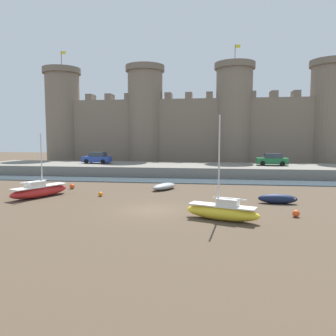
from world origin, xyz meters
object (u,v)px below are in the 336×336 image
object	(u,v)px
sailboat_near_channel_left	(222,211)
car_quay_east	(97,158)
rowboat_midflat_centre	(278,199)
sailboat_midflat_right	(39,191)
mooring_buoy_mid_mud	(72,186)
mooring_buoy_near_shore	(100,194)
mooring_buoy_near_channel	(296,213)
rowboat_midflat_left	(164,186)
car_quay_centre_east	(272,160)

from	to	relation	value
sailboat_near_channel_left	car_quay_east	distance (m)	30.88
rowboat_midflat_centre	sailboat_near_channel_left	size ratio (longest dim) A/B	0.46
sailboat_midflat_right	mooring_buoy_mid_mud	distance (m)	4.78
rowboat_midflat_centre	mooring_buoy_mid_mud	distance (m)	19.48
sailboat_near_channel_left	car_quay_east	xyz separation A→B (m)	(-17.37, 25.49, 1.52)
mooring_buoy_mid_mud	sailboat_near_channel_left	bearing A→B (deg)	-35.72
mooring_buoy_near_shore	mooring_buoy_mid_mud	xyz separation A→B (m)	(-4.23, 3.63, 0.05)
mooring_buoy_near_shore	mooring_buoy_mid_mud	world-z (taller)	mooring_buoy_mid_mud
mooring_buoy_near_channel	car_quay_east	xyz separation A→B (m)	(-22.12, 24.03, 1.87)
rowboat_midflat_centre	rowboat_midflat_left	bearing A→B (deg)	150.93
rowboat_midflat_centre	sailboat_midflat_right	world-z (taller)	sailboat_midflat_right
rowboat_midflat_centre	rowboat_midflat_left	world-z (taller)	rowboat_midflat_centre
mooring_buoy_mid_mud	car_quay_east	bearing A→B (deg)	100.77
rowboat_midflat_centre	sailboat_midflat_right	size ratio (longest dim) A/B	0.53
rowboat_midflat_centre	rowboat_midflat_left	distance (m)	11.13
car_quay_east	mooring_buoy_near_channel	bearing A→B (deg)	-47.37
car_quay_centre_east	mooring_buoy_near_channel	bearing A→B (deg)	-96.15
rowboat_midflat_left	rowboat_midflat_centre	bearing A→B (deg)	-29.07
mooring_buoy_near_shore	car_quay_east	xyz separation A→B (m)	(-7.09, 18.68, 1.90)
mooring_buoy_near_shore	mooring_buoy_mid_mud	size ratio (longest dim) A/B	0.79
sailboat_midflat_right	sailboat_near_channel_left	xyz separation A→B (m)	(15.34, -5.74, 0.00)
rowboat_midflat_centre	rowboat_midflat_left	size ratio (longest dim) A/B	0.86
rowboat_midflat_left	mooring_buoy_near_shore	distance (m)	6.59
mooring_buoy_mid_mud	rowboat_midflat_centre	bearing A→B (deg)	-13.94
sailboat_midflat_right	mooring_buoy_near_shore	distance (m)	5.18
rowboat_midflat_left	car_quay_centre_east	xyz separation A→B (m)	(12.65, 14.26, 1.77)
mooring_buoy_near_shore	rowboat_midflat_centre	bearing A→B (deg)	-4.14
mooring_buoy_mid_mud	car_quay_east	size ratio (longest dim) A/B	0.12
rowboat_midflat_left	car_quay_east	xyz separation A→B (m)	(-12.05, 14.34, 1.77)
mooring_buoy_mid_mud	car_quay_centre_east	distance (m)	26.54
rowboat_midflat_left	sailboat_near_channel_left	xyz separation A→B (m)	(5.33, -11.15, 0.24)
rowboat_midflat_left	sailboat_midflat_right	size ratio (longest dim) A/B	0.61
sailboat_near_channel_left	mooring_buoy_near_channel	distance (m)	4.97
car_quay_centre_east	car_quay_east	bearing A→B (deg)	179.81
mooring_buoy_near_channel	sailboat_midflat_right	bearing A→B (deg)	167.98
rowboat_midflat_left	mooring_buoy_near_shore	size ratio (longest dim) A/B	8.63
car_quay_east	car_quay_centre_east	size ratio (longest dim) A/B	1.00
mooring_buoy_near_shore	mooring_buoy_mid_mud	distance (m)	5.57
rowboat_midflat_centre	car_quay_east	xyz separation A→B (m)	(-21.77, 19.75, 1.71)
sailboat_near_channel_left	mooring_buoy_near_channel	world-z (taller)	sailboat_near_channel_left
rowboat_midflat_centre	sailboat_near_channel_left	world-z (taller)	sailboat_near_channel_left
mooring_buoy_mid_mud	mooring_buoy_near_channel	xyz separation A→B (m)	(19.25, -8.97, -0.02)
sailboat_midflat_right	rowboat_midflat_left	bearing A→B (deg)	28.38
mooring_buoy_mid_mud	car_quay_east	world-z (taller)	car_quay_east
sailboat_near_channel_left	mooring_buoy_near_channel	xyz separation A→B (m)	(4.74, 1.46, -0.34)
car_quay_east	sailboat_midflat_right	bearing A→B (deg)	-84.12
mooring_buoy_mid_mud	mooring_buoy_near_shore	bearing A→B (deg)	-40.66
rowboat_midflat_centre	mooring_buoy_mid_mud	bearing A→B (deg)	166.06
sailboat_midflat_right	car_quay_centre_east	size ratio (longest dim) A/B	1.34
car_quay_east	car_quay_centre_east	world-z (taller)	same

